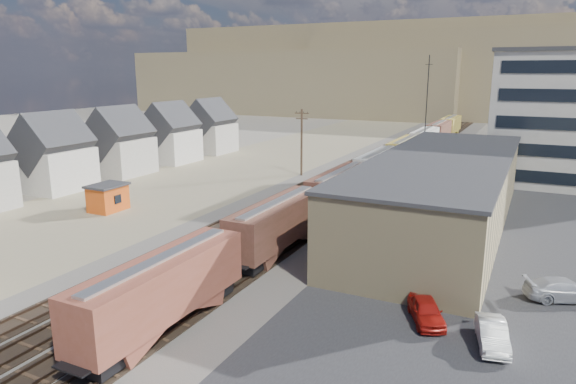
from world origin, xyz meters
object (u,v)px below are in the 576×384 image
at_px(freight_train, 393,157).
at_px(maintenance_shed, 108,197).
at_px(parked_car_silver, 564,290).
at_px(parked_car_blue, 554,175).
at_px(parked_car_red, 426,311).
at_px(parked_car_white, 492,335).
at_px(utility_pole_north, 302,141).

distance_m(freight_train, maintenance_shed, 41.54).
height_order(parked_car_silver, parked_car_blue, parked_car_blue).
bearing_deg(maintenance_shed, parked_car_red, -16.09).
bearing_deg(parked_car_white, parked_car_red, 149.79).
bearing_deg(maintenance_shed, parked_car_white, -16.24).
xyz_separation_m(maintenance_shed, parked_car_silver, (45.79, -3.54, -0.81)).
relative_size(maintenance_shed, parked_car_white, 0.97).
xyz_separation_m(utility_pole_north, parked_car_silver, (34.46, -31.34, -4.53)).
bearing_deg(parked_car_silver, maintenance_shed, 63.67).
bearing_deg(utility_pole_north, parked_car_silver, -42.29).
distance_m(parked_car_red, parked_car_silver, 10.84).
bearing_deg(parked_car_blue, parked_car_red, -144.55).
distance_m(parked_car_white, parked_car_silver, 9.50).
distance_m(utility_pole_north, parked_car_blue, 36.72).
relative_size(parked_car_white, parked_car_silver, 0.82).
height_order(freight_train, parked_car_white, freight_train).
xyz_separation_m(parked_car_red, parked_car_white, (4.03, -1.28, -0.02)).
xyz_separation_m(utility_pole_north, parked_car_blue, (34.26, 12.45, -4.44)).
bearing_deg(parked_car_blue, parked_car_white, -140.00).
relative_size(parked_car_red, parked_car_white, 1.00).
height_order(maintenance_shed, parked_car_silver, maintenance_shed).
bearing_deg(utility_pole_north, maintenance_shed, -112.18).
bearing_deg(parked_car_silver, freight_train, 8.54).
height_order(parked_car_red, parked_car_silver, parked_car_silver).
xyz_separation_m(freight_train, parked_car_silver, (22.16, -37.69, -2.02)).
height_order(maintenance_shed, parked_car_red, maintenance_shed).
height_order(freight_train, parked_car_red, freight_train).
distance_m(freight_train, parked_car_red, 47.29).
bearing_deg(parked_car_silver, parked_car_red, 110.91).
bearing_deg(freight_train, parked_car_silver, -59.55).
distance_m(freight_train, utility_pole_north, 14.07).
bearing_deg(parked_car_blue, maintenance_shed, 175.51).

